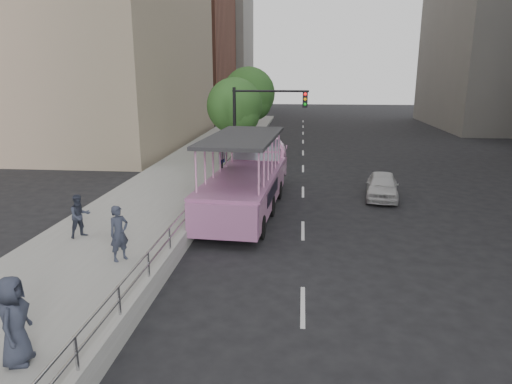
{
  "coord_description": "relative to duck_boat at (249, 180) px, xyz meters",
  "views": [
    {
      "loc": [
        0.86,
        -12.9,
        5.93
      ],
      "look_at": [
        -0.7,
        2.61,
        1.87
      ],
      "focal_mm": 32.0,
      "sensor_mm": 36.0,
      "label": 1
    }
  ],
  "objects": [
    {
      "name": "kerb_wall",
      "position": [
        -1.67,
        -4.99,
        -0.81
      ],
      "size": [
        0.24,
        30.0,
        0.36
      ],
      "primitive_type": "cube",
      "color": "#ACACA6",
      "rests_on": "sidewalk"
    },
    {
      "name": "pedestrian_far",
      "position": [
        -3.23,
        -12.4,
        -0.06
      ],
      "size": [
        0.75,
        1.0,
        1.86
      ],
      "primitive_type": "imported",
      "rotation": [
        0.0,
        0.0,
        1.76
      ],
      "color": "#282D3C",
      "rests_on": "sidewalk"
    },
    {
      "name": "pedestrian_near",
      "position": [
        -3.21,
        -7.16,
        -0.11
      ],
      "size": [
        0.72,
        0.76,
        1.75
      ],
      "primitive_type": "imported",
      "rotation": [
        0.0,
        0.0,
        0.94
      ],
      "color": "#282D3C",
      "rests_on": "sidewalk"
    },
    {
      "name": "street_tree_far",
      "position": [
        -1.66,
        14.93,
        3.02
      ],
      "size": [
        3.97,
        3.97,
        6.45
      ],
      "color": "#332517",
      "rests_on": "ground"
    },
    {
      "name": "pedestrian_mid",
      "position": [
        -5.4,
        -5.29,
        -0.21
      ],
      "size": [
        0.94,
        0.96,
        1.55
      ],
      "primitive_type": "imported",
      "rotation": [
        0.0,
        0.0,
        0.86
      ],
      "color": "#282D3C",
      "rests_on": "sidewalk"
    },
    {
      "name": "ground",
      "position": [
        1.45,
        -6.99,
        -1.29
      ],
      "size": [
        160.0,
        160.0,
        0.0
      ],
      "primitive_type": "plane",
      "color": "black"
    },
    {
      "name": "street_tree_near",
      "position": [
        -1.86,
        8.93,
        2.53
      ],
      "size": [
        3.52,
        3.52,
        5.72
      ],
      "color": "#332517",
      "rests_on": "ground"
    },
    {
      "name": "midrise_stone_b",
      "position": [
        -14.55,
        57.01,
        8.71
      ],
      "size": [
        16.0,
        14.0,
        20.0
      ],
      "primitive_type": "cube",
      "color": "slate",
      "rests_on": "ground"
    },
    {
      "name": "guardrail",
      "position": [
        -1.67,
        -4.99,
        -0.15
      ],
      "size": [
        0.07,
        22.0,
        0.71
      ],
      "color": "#ACADB1",
      "rests_on": "kerb_wall"
    },
    {
      "name": "car",
      "position": [
        6.28,
        2.21,
        -0.66
      ],
      "size": [
        2.03,
        3.88,
        1.26
      ],
      "primitive_type": "imported",
      "rotation": [
        0.0,
        0.0,
        -0.15
      ],
      "color": "silver",
      "rests_on": "ground"
    },
    {
      "name": "traffic_signal",
      "position": [
        -0.26,
        5.5,
        2.21
      ],
      "size": [
        4.2,
        0.32,
        5.2
      ],
      "color": "black",
      "rests_on": "ground"
    },
    {
      "name": "duck_boat",
      "position": [
        0.0,
        0.0,
        0.0
      ],
      "size": [
        3.18,
        10.59,
        3.47
      ],
      "color": "black",
      "rests_on": "ground"
    },
    {
      "name": "sidewalk",
      "position": [
        -4.3,
        3.01,
        -1.14
      ],
      "size": [
        5.5,
        80.0,
        0.3
      ],
      "primitive_type": "cube",
      "color": "gray",
      "rests_on": "ground"
    },
    {
      "name": "midrise_brick",
      "position": [
        -16.55,
        41.01,
        11.71
      ],
      "size": [
        18.0,
        16.0,
        26.0
      ],
      "primitive_type": "cube",
      "color": "brown",
      "rests_on": "ground"
    },
    {
      "name": "parking_sign",
      "position": [
        -1.25,
        0.12,
        0.55
      ],
      "size": [
        0.15,
        0.66,
        2.96
      ],
      "color": "black",
      "rests_on": "ground"
    }
  ]
}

